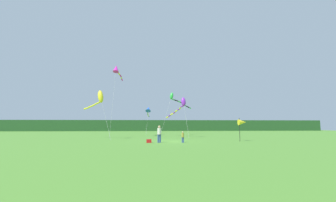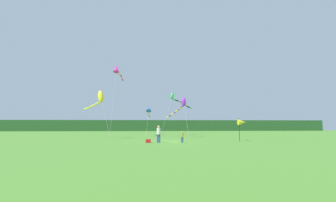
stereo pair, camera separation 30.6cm
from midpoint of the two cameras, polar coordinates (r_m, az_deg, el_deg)
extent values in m
plane|color=#4C842D|center=(25.80, 0.75, -10.45)|extent=(120.00, 120.00, 0.00)
cube|color=#234C23|center=(70.66, -2.70, -6.36)|extent=(108.00, 2.61, 3.41)
cylinder|color=#334C8C|center=(24.27, -2.90, -9.67)|extent=(0.18, 0.18, 0.88)
cylinder|color=#334C8C|center=(24.27, -2.42, -9.67)|extent=(0.18, 0.18, 0.88)
cylinder|color=silver|center=(24.24, -2.65, -7.80)|extent=(0.40, 0.40, 0.70)
sphere|color=tan|center=(24.23, -2.64, -6.67)|extent=(0.26, 0.26, 0.26)
cylinder|color=#334C8C|center=(24.20, 3.33, -10.04)|extent=(0.12, 0.12, 0.58)
cylinder|color=#334C8C|center=(24.22, 3.65, -10.03)|extent=(0.12, 0.12, 0.58)
cylinder|color=olive|center=(24.18, 3.48, -8.81)|extent=(0.26, 0.26, 0.46)
sphere|color=tan|center=(24.16, 3.48, -8.07)|extent=(0.17, 0.17, 0.17)
cube|color=red|center=(24.11, -5.32, -10.28)|extent=(0.54, 0.36, 0.37)
cylinder|color=black|center=(27.30, 17.73, -7.08)|extent=(0.06, 0.06, 2.70)
cone|color=yellow|center=(27.43, 18.35, -5.25)|extent=(0.90, 0.70, 0.70)
cylinder|color=#B2B2B2|center=(34.13, -14.34, -0.07)|extent=(0.22, 3.17, 10.89)
cone|color=#E026B2|center=(36.60, -13.54, 8.16)|extent=(1.01, 1.27, 1.35)
cylinder|color=#E026B2|center=(36.78, -13.32, 7.29)|extent=(0.40, 0.74, 0.28)
cylinder|color=yellow|center=(37.36, -12.85, 6.89)|extent=(0.41, 0.75, 0.33)
cylinder|color=#E026B2|center=(37.94, -12.44, 6.43)|extent=(0.36, 0.77, 0.38)
cylinder|color=yellow|center=(38.56, -12.25, 5.98)|extent=(0.27, 0.74, 0.33)
cylinder|color=#E026B2|center=(39.18, -12.09, 5.51)|extent=(0.32, 0.77, 0.42)
cylinder|color=#B2B2B2|center=(30.19, -16.16, -4.12)|extent=(1.85, 1.69, 5.76)
ellipsoid|color=yellow|center=(31.42, -17.33, 1.11)|extent=(1.32, 1.29, 1.91)
cylinder|color=yellow|center=(31.53, -17.65, -0.33)|extent=(0.55, 0.51, 0.34)
cylinder|color=yellow|center=(31.94, -18.11, -0.57)|extent=(0.48, 0.53, 0.25)
cylinder|color=yellow|center=(32.36, -18.54, -0.79)|extent=(0.53, 0.52, 0.33)
cylinder|color=yellow|center=(32.75, -19.04, -1.08)|extent=(0.55, 0.50, 0.33)
cylinder|color=yellow|center=(33.12, -19.60, -1.32)|extent=(0.56, 0.45, 0.29)
cylinder|color=yellow|center=(33.52, -20.04, -1.53)|extent=(0.47, 0.55, 0.30)
cylinder|color=yellow|center=(33.97, -20.36, -1.71)|extent=(0.49, 0.52, 0.25)
cylinder|color=yellow|center=(34.36, -20.82, -1.86)|extent=(0.56, 0.44, 0.29)
cylinder|color=#B2B2B2|center=(40.34, -0.70, -3.68)|extent=(2.24, 1.99, 7.38)
ellipsoid|color=green|center=(41.73, 0.73, 1.32)|extent=(1.09, 1.07, 1.44)
cylinder|color=green|center=(42.04, 1.06, 0.44)|extent=(0.73, 0.87, 0.33)
cylinder|color=black|center=(42.70, 1.86, 0.14)|extent=(0.91, 0.68, 0.37)
cylinder|color=green|center=(43.33, 2.70, -0.17)|extent=(0.80, 0.83, 0.36)
cylinder|color=black|center=(43.99, 3.49, -0.56)|extent=(0.92, 0.72, 0.49)
cylinder|color=green|center=(44.68, 4.19, -1.05)|extent=(0.74, 0.91, 0.51)
cylinder|color=black|center=(45.39, 4.85, -1.49)|extent=(0.88, 0.76, 0.46)
cylinder|color=green|center=(46.13, 5.48, -1.79)|extent=(0.69, 0.89, 0.30)
cylinder|color=#B2B2B2|center=(32.71, 4.46, -4.79)|extent=(0.54, 1.67, 5.42)
ellipsoid|color=purple|center=(33.66, 3.77, -0.21)|extent=(0.92, 1.03, 1.49)
cylinder|color=purple|center=(33.93, 3.42, -1.35)|extent=(0.53, 0.85, 0.35)
cylinder|color=yellow|center=(34.65, 2.93, -1.80)|extent=(0.26, 0.87, 0.45)
cylinder|color=purple|center=(35.39, 2.53, -2.18)|extent=(0.44, 0.85, 0.30)
cylinder|color=yellow|center=(36.10, 1.97, -2.55)|extent=(0.48, 0.88, 0.44)
cylinder|color=purple|center=(36.81, 1.45, -2.98)|extent=(0.44, 0.88, 0.41)
cylinder|color=yellow|center=(37.49, 0.83, -3.38)|extent=(0.62, 0.84, 0.42)
cylinder|color=purple|center=(38.15, 0.19, -3.80)|extent=(0.51, 0.88, 0.45)
cylinder|color=yellow|center=(38.85, -0.37, -4.19)|extent=(0.54, 0.86, 0.41)
cylinder|color=#B2B2B2|center=(41.22, -5.64, -5.35)|extent=(0.36, 3.39, 5.01)
cone|color=blue|center=(43.01, -5.34, -2.06)|extent=(1.16, 1.49, 1.38)
cylinder|color=blue|center=(43.26, -5.37, -2.64)|extent=(0.26, 0.61, 0.26)
cylinder|color=yellow|center=(43.83, -5.44, -2.83)|extent=(0.26, 0.64, 0.35)
cylinder|color=blue|center=(44.39, -5.46, -3.05)|extent=(0.21, 0.61, 0.30)
cylinder|color=yellow|center=(44.95, -5.42, -3.28)|extent=(0.25, 0.65, 0.39)
cylinder|color=blue|center=(45.51, -5.42, -3.52)|extent=(0.26, 0.63, 0.32)
cylinder|color=yellow|center=(46.07, -5.37, -3.75)|extent=(0.34, 0.66, 0.38)
cylinder|color=blue|center=(46.62, -5.20, -3.97)|extent=(0.34, 0.64, 0.31)
camera|label=1|loc=(0.15, -90.27, 0.03)|focal=23.54mm
camera|label=2|loc=(0.15, 89.73, -0.03)|focal=23.54mm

